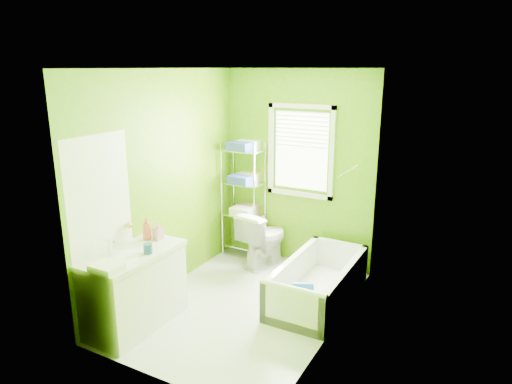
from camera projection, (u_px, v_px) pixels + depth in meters
The scene contains 9 objects.
ground at pixel (244, 305), 5.18m from camera, with size 2.90×2.90×0.00m, color silver.
room_envelope at pixel (243, 172), 4.77m from camera, with size 2.14×2.94×2.62m.
window at pixel (301, 146), 5.94m from camera, with size 0.92×0.05×1.22m.
door at pixel (103, 234), 4.55m from camera, with size 0.09×0.80×2.00m.
right_wall_decor at pixel (336, 208), 4.34m from camera, with size 0.04×1.48×1.17m.
bathtub at pixel (317, 288), 5.24m from camera, with size 0.72×1.54×0.50m.
toilet at pixel (264, 238), 6.16m from camera, with size 0.43×0.75×0.77m, color white.
vanity at pixel (135, 287), 4.68m from camera, with size 0.56×1.09×1.07m.
wire_shelf_unit at pixel (245, 187), 6.32m from camera, with size 0.56×0.44×1.64m.
Camera 1 is at (2.34, -4.02, 2.61)m, focal length 32.00 mm.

